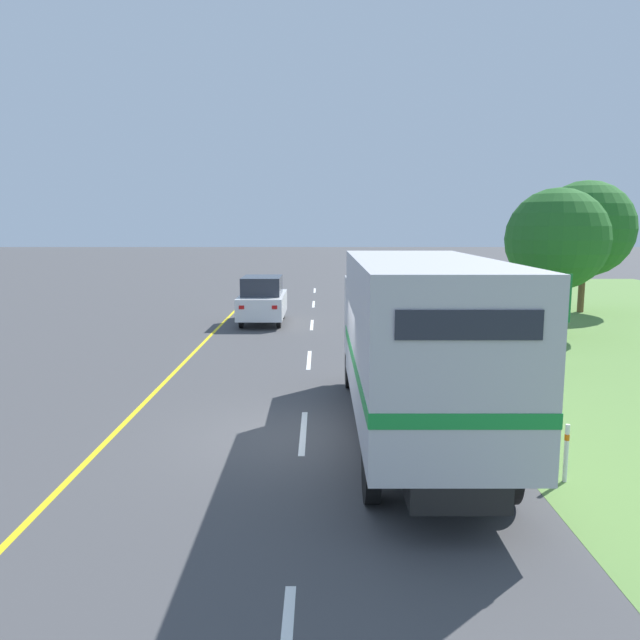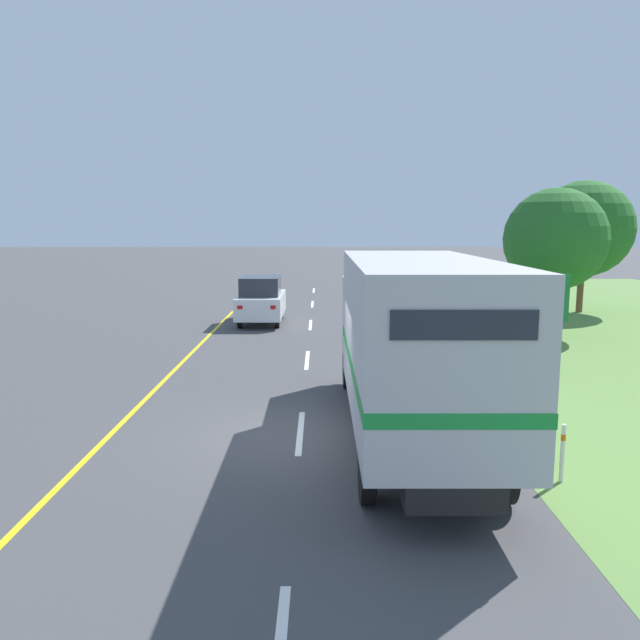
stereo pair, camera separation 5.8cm
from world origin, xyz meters
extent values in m
plane|color=#444447|center=(0.00, 0.00, 0.00)|extent=(200.00, 200.00, 0.00)
cube|color=yellow|center=(-3.70, 9.14, 0.00)|extent=(0.12, 51.41, 0.01)
cube|color=white|center=(0.00, 0.25, 0.00)|extent=(0.12, 2.60, 0.01)
cube|color=white|center=(0.00, 6.85, 0.00)|extent=(0.12, 2.60, 0.01)
cube|color=white|center=(0.00, 13.45, 0.00)|extent=(0.12, 2.60, 0.01)
cube|color=white|center=(0.00, 20.05, 0.00)|extent=(0.12, 2.60, 0.01)
cube|color=white|center=(0.00, 26.65, 0.00)|extent=(0.12, 2.60, 0.01)
cylinder|color=black|center=(1.08, 3.67, 0.50)|extent=(0.22, 1.00, 1.00)
cylinder|color=black|center=(3.07, 3.67, 0.50)|extent=(0.22, 1.00, 1.00)
cylinder|color=black|center=(1.08, -2.87, 0.50)|extent=(0.22, 1.00, 1.00)
cylinder|color=black|center=(3.07, -2.87, 0.50)|extent=(0.22, 1.00, 1.00)
cube|color=black|center=(2.08, 0.00, 0.68)|extent=(1.28, 8.70, 0.36)
cube|color=#B7B7BC|center=(2.08, -1.05, 2.17)|extent=(2.32, 6.60, 2.62)
cube|color=#198C38|center=(2.08, -1.05, 1.71)|extent=(2.34, 6.62, 0.20)
cube|color=#232833|center=(2.08, -4.36, 2.89)|extent=(1.74, 0.03, 0.36)
cube|color=#B7B7BC|center=(2.08, 3.30, 1.81)|extent=(2.23, 2.10, 1.90)
cube|color=#283342|center=(2.08, 4.36, 2.05)|extent=(1.97, 0.03, 0.85)
cylinder|color=black|center=(-2.77, 15.16, 0.33)|extent=(0.16, 0.66, 0.66)
cylinder|color=black|center=(-1.30, 15.16, 0.33)|extent=(0.16, 0.66, 0.66)
cylinder|color=black|center=(-2.77, 12.72, 0.33)|extent=(0.16, 0.66, 0.66)
cylinder|color=black|center=(-1.30, 12.72, 0.33)|extent=(0.16, 0.66, 0.66)
cube|color=white|center=(-2.03, 13.94, 0.77)|extent=(1.80, 3.94, 0.87)
cube|color=#282D38|center=(-2.03, 13.78, 1.57)|extent=(1.55, 2.17, 0.74)
cube|color=red|center=(-2.66, 11.96, 0.92)|extent=(0.20, 0.03, 0.14)
cube|color=red|center=(-1.40, 11.96, 0.92)|extent=(0.20, 0.03, 0.14)
cylinder|color=#9E9EA3|center=(5.92, 6.73, 1.14)|extent=(0.09, 0.09, 2.27)
cylinder|color=#9E9EA3|center=(7.43, 6.73, 1.14)|extent=(0.09, 0.09, 2.27)
cube|color=#196B33|center=(6.68, 6.73, 1.72)|extent=(2.15, 0.06, 1.11)
cube|color=#196B33|center=(7.41, 6.73, 2.45)|extent=(0.69, 0.06, 0.32)
cube|color=silver|center=(6.68, 6.69, 1.72)|extent=(1.68, 0.02, 0.20)
cylinder|color=brown|center=(8.93, 11.20, 1.02)|extent=(0.40, 0.40, 2.03)
sphere|color=#236023|center=(8.93, 11.20, 3.51)|extent=(3.70, 3.70, 3.70)
cylinder|color=brown|center=(12.46, 17.18, 1.05)|extent=(0.29, 0.29, 2.09)
sphere|color=#236023|center=(12.46, 17.18, 3.84)|extent=(4.37, 4.37, 4.37)
cylinder|color=white|center=(4.22, -2.16, 0.47)|extent=(0.07, 0.07, 0.95)
cylinder|color=orange|center=(4.22, -2.16, 0.74)|extent=(0.08, 0.08, 0.10)
camera|label=1|loc=(0.33, -11.56, 4.06)|focal=35.00mm
camera|label=2|loc=(0.39, -11.56, 4.06)|focal=35.00mm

